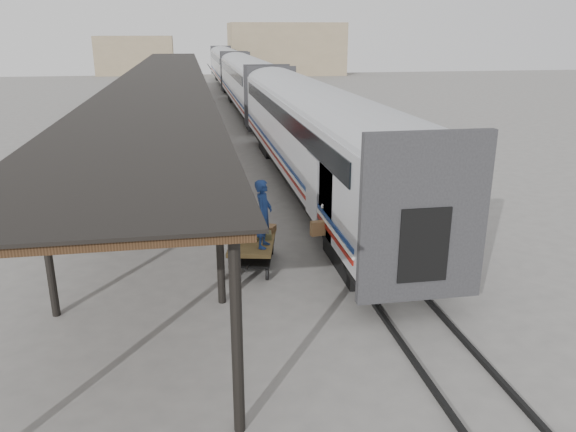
{
  "coord_description": "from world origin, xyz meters",
  "views": [
    {
      "loc": [
        -1.93,
        -15.27,
        6.71
      ],
      "look_at": [
        0.69,
        -0.32,
        1.7
      ],
      "focal_mm": 35.0,
      "sensor_mm": 36.0,
      "label": 1
    }
  ],
  "objects_px": {
    "luggage_tug": "(188,131)",
    "pedestrian": "(199,141)",
    "baggage_cart": "(253,246)",
    "porter": "(263,214)"
  },
  "relations": [
    {
      "from": "porter",
      "to": "pedestrian",
      "type": "height_order",
      "value": "porter"
    },
    {
      "from": "baggage_cart",
      "to": "pedestrian",
      "type": "bearing_deg",
      "value": 106.73
    },
    {
      "from": "luggage_tug",
      "to": "pedestrian",
      "type": "xyz_separation_m",
      "value": [
        0.63,
        -4.87,
        0.24
      ]
    },
    {
      "from": "pedestrian",
      "to": "baggage_cart",
      "type": "bearing_deg",
      "value": 83.81
    },
    {
      "from": "baggage_cart",
      "to": "luggage_tug",
      "type": "relative_size",
      "value": 1.36
    },
    {
      "from": "baggage_cart",
      "to": "pedestrian",
      "type": "height_order",
      "value": "pedestrian"
    },
    {
      "from": "baggage_cart",
      "to": "pedestrian",
      "type": "relative_size",
      "value": 1.41
    },
    {
      "from": "baggage_cart",
      "to": "porter",
      "type": "xyz_separation_m",
      "value": [
        0.25,
        -0.65,
        1.19
      ]
    },
    {
      "from": "luggage_tug",
      "to": "pedestrian",
      "type": "relative_size",
      "value": 1.04
    },
    {
      "from": "baggage_cart",
      "to": "porter",
      "type": "relative_size",
      "value": 1.33
    }
  ]
}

